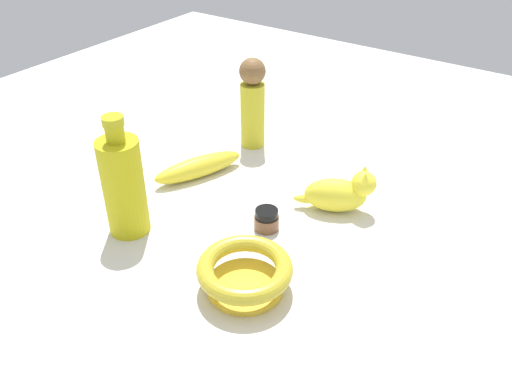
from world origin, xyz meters
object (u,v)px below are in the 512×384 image
at_px(nail_polish_jar, 267,219).
at_px(person_figure_adult, 252,102).
at_px(cat_figurine, 341,192).
at_px(banana, 198,167).
at_px(bowl, 245,272).
at_px(bottle_tall, 123,185).

relative_size(nail_polish_jar, person_figure_adult, 0.22).
bearing_deg(cat_figurine, banana, 10.97).
bearing_deg(bowl, bottle_tall, -1.33).
height_order(banana, bottle_tall, bottle_tall).
xyz_separation_m(cat_figurine, bottle_tall, (0.28, 0.27, 0.05)).
relative_size(banana, cat_figurine, 1.40).
height_order(banana, nail_polish_jar, banana).
xyz_separation_m(banana, bottle_tall, (-0.01, 0.21, 0.07)).
relative_size(nail_polish_jar, bottle_tall, 0.20).
distance_m(bowl, cat_figurine, 0.27).
xyz_separation_m(banana, nail_polish_jar, (-0.21, 0.07, -0.00)).
bearing_deg(person_figure_adult, bowl, 123.47).
distance_m(cat_figurine, person_figure_adult, 0.31).
distance_m(cat_figurine, nail_polish_jar, 0.15).
bearing_deg(bowl, cat_figurine, -95.04).
bearing_deg(banana, person_figure_adult, -161.29).
height_order(nail_polish_jar, person_figure_adult, person_figure_adult).
bearing_deg(cat_figurine, person_figure_adult, -22.86).
bearing_deg(bottle_tall, banana, -86.26).
bearing_deg(bottle_tall, cat_figurine, -136.71).
relative_size(cat_figurine, nail_polish_jar, 3.12).
relative_size(bowl, nail_polish_jar, 3.32).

